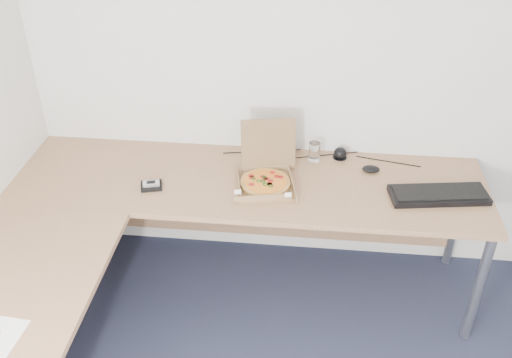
# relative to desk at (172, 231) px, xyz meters

# --- Properties ---
(room_shell) EXTENTS (3.50, 3.50, 2.50)m
(room_shell) POSITION_rel_desk_xyz_m (0.82, -0.97, 0.55)
(room_shell) COLOR silver
(room_shell) RESTS_ON ground
(desk) EXTENTS (2.50, 2.20, 0.73)m
(desk) POSITION_rel_desk_xyz_m (0.00, 0.00, 0.00)
(desk) COLOR #A77852
(desk) RESTS_ON ground
(pizza_box) EXTENTS (0.29, 0.34, 0.30)m
(pizza_box) POSITION_rel_desk_xyz_m (0.42, 0.40, 0.06)
(pizza_box) COLOR olive
(pizza_box) RESTS_ON desk
(drinking_glass) EXTENTS (0.06, 0.06, 0.11)m
(drinking_glass) POSITION_rel_desk_xyz_m (0.66, 0.67, 0.08)
(drinking_glass) COLOR silver
(drinking_glass) RESTS_ON desk
(keyboard) EXTENTS (0.51, 0.25, 0.03)m
(keyboard) POSITION_rel_desk_xyz_m (1.30, 0.37, 0.04)
(keyboard) COLOR black
(keyboard) RESTS_ON desk
(mouse) EXTENTS (0.10, 0.08, 0.03)m
(mouse) POSITION_rel_desk_xyz_m (0.97, 0.58, 0.05)
(mouse) COLOR black
(mouse) RESTS_ON desk
(wallet) EXTENTS (0.13, 0.12, 0.02)m
(wallet) POSITION_rel_desk_xyz_m (-0.17, 0.31, 0.04)
(wallet) COLOR black
(wallet) RESTS_ON desk
(phone) EXTENTS (0.09, 0.07, 0.02)m
(phone) POSITION_rel_desk_xyz_m (-0.17, 0.30, 0.06)
(phone) COLOR #B2B5BA
(phone) RESTS_ON wallet
(dome_speaker) EXTENTS (0.08, 0.08, 0.07)m
(dome_speaker) POSITION_rel_desk_xyz_m (0.81, 0.71, 0.06)
(dome_speaker) COLOR black
(dome_speaker) RESTS_ON desk
(cable_bundle) EXTENTS (0.53, 0.11, 0.01)m
(cable_bundle) POSITION_rel_desk_xyz_m (0.67, 0.71, 0.03)
(cable_bundle) COLOR black
(cable_bundle) RESTS_ON desk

